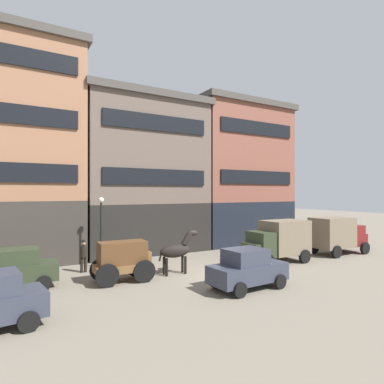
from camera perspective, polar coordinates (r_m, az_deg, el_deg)
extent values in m
plane|color=slate|center=(18.09, 4.28, -14.16)|extent=(120.00, 120.00, 0.00)
cube|color=#38332D|center=(23.79, -28.15, -5.99)|extent=(7.35, 6.07, 3.89)
cube|color=#9E6B4C|center=(24.07, -28.14, 10.42)|extent=(7.35, 6.07, 9.78)
cube|color=#47423D|center=(25.51, -28.13, 21.84)|extent=(7.85, 6.57, 0.50)
cube|color=black|center=(20.60, -27.84, 3.05)|extent=(6.18, 0.12, 1.10)
cube|color=black|center=(21.03, -27.83, 11.95)|extent=(6.18, 0.12, 1.10)
cube|color=black|center=(21.94, -27.83, 20.30)|extent=(6.18, 0.12, 1.10)
cube|color=black|center=(25.49, -8.98, -5.94)|extent=(9.01, 6.07, 3.60)
cube|color=#66564C|center=(25.53, -8.98, 6.53)|extent=(9.01, 6.07, 7.48)
cube|color=#47423D|center=(26.29, -8.98, 15.20)|extent=(9.51, 6.57, 0.50)
cube|color=black|center=(22.53, -6.13, 2.64)|extent=(7.57, 0.12, 1.10)
cube|color=black|center=(23.01, -6.13, 11.98)|extent=(7.57, 0.12, 1.10)
cube|color=black|center=(29.99, 7.50, -5.06)|extent=(8.87, 6.07, 3.60)
cube|color=brown|center=(30.06, 7.49, 6.21)|extent=(8.87, 6.07, 8.18)
cube|color=#47423D|center=(30.84, 7.49, 14.25)|extent=(9.37, 6.57, 0.50)
cube|color=black|center=(27.52, 11.44, 2.52)|extent=(7.45, 0.12, 1.10)
cube|color=black|center=(28.00, 11.44, 10.91)|extent=(7.45, 0.12, 1.10)
cube|color=brown|center=(16.80, -12.10, -12.80)|extent=(2.75, 1.41, 0.36)
cube|color=brown|center=(16.65, -12.10, -10.35)|extent=(2.34, 1.20, 1.10)
cube|color=brown|center=(17.04, -8.32, -10.97)|extent=(0.44, 1.06, 0.50)
cylinder|color=black|center=(17.75, -9.87, -12.61)|extent=(1.10, 0.12, 1.10)
cylinder|color=black|center=(16.44, -8.30, -13.63)|extent=(1.10, 0.12, 1.10)
cylinder|color=black|center=(17.29, -15.71, -12.94)|extent=(1.10, 0.12, 1.10)
cylinder|color=black|center=(15.94, -14.60, -14.05)|extent=(1.10, 0.12, 1.10)
ellipsoid|color=black|center=(17.78, -3.04, -10.29)|extent=(1.72, 0.67, 0.70)
cylinder|color=black|center=(18.00, -0.93, -8.24)|extent=(0.68, 0.35, 0.76)
ellipsoid|color=black|center=(18.14, 0.21, -7.21)|extent=(0.57, 0.26, 0.30)
cylinder|color=black|center=(17.49, -5.48, -10.96)|extent=(0.27, 0.11, 0.65)
cylinder|color=black|center=(18.33, -1.68, -12.45)|extent=(0.14, 0.14, 0.95)
cylinder|color=black|center=(18.01, -1.16, -12.67)|extent=(0.14, 0.14, 0.95)
cylinder|color=black|center=(17.88, -4.93, -12.76)|extent=(0.14, 0.14, 0.95)
cylinder|color=black|center=(17.56, -4.46, -13.00)|extent=(0.14, 0.14, 0.95)
cube|color=maroon|center=(26.64, 25.80, -6.83)|extent=(1.47, 1.76, 1.50)
cube|color=maroon|center=(27.24, 26.68, -7.31)|extent=(0.96, 1.48, 0.80)
cube|color=#756651|center=(25.19, 23.35, -6.53)|extent=(2.88, 2.01, 2.10)
cube|color=silver|center=(26.97, 26.37, -6.21)|extent=(0.25, 1.37, 0.64)
cylinder|color=black|center=(27.67, 24.76, -8.35)|extent=(0.85, 0.25, 0.84)
cylinder|color=black|center=(26.57, 28.05, -8.69)|extent=(0.85, 0.25, 0.84)
cylinder|color=black|center=(25.38, 20.59, -9.10)|extent=(0.85, 0.25, 0.84)
cylinder|color=black|center=(24.18, 24.00, -9.55)|extent=(0.85, 0.25, 0.84)
cube|color=#2D3823|center=(20.53, 12.34, -8.85)|extent=(1.43, 1.73, 1.50)
cube|color=#2D3823|center=(20.13, 10.82, -9.89)|extent=(0.93, 1.46, 0.80)
cube|color=#756651|center=(21.71, 15.94, -7.57)|extent=(2.84, 1.95, 2.10)
cube|color=silver|center=(20.20, 11.37, -8.28)|extent=(0.22, 1.36, 0.64)
cylinder|color=black|center=(19.69, 13.20, -11.74)|extent=(0.84, 0.24, 0.84)
cylinder|color=black|center=(21.11, 9.67, -10.95)|extent=(0.84, 0.24, 0.84)
cylinder|color=black|center=(21.78, 19.16, -10.61)|extent=(0.84, 0.24, 0.84)
cylinder|color=black|center=(23.07, 15.58, -10.02)|extent=(0.84, 0.24, 0.84)
cylinder|color=black|center=(12.14, -26.70, -19.65)|extent=(0.68, 0.26, 0.66)
cylinder|color=black|center=(13.71, -28.02, -17.33)|extent=(0.68, 0.26, 0.66)
cube|color=#333847|center=(15.54, 9.76, -13.74)|extent=(3.77, 1.76, 0.80)
cube|color=#333847|center=(15.29, 9.34, -11.09)|extent=(1.86, 1.52, 0.70)
cube|color=silver|center=(15.88, 11.66, -11.15)|extent=(0.39, 1.33, 0.56)
cylinder|color=black|center=(17.03, 10.87, -13.91)|extent=(0.67, 0.21, 0.66)
cylinder|color=black|center=(15.89, 15.19, -14.91)|extent=(0.67, 0.21, 0.66)
cylinder|color=black|center=(15.53, 4.20, -15.27)|extent=(0.67, 0.21, 0.66)
cylinder|color=black|center=(14.27, 8.43, -16.65)|extent=(0.67, 0.21, 0.66)
cube|color=#2D3823|center=(17.20, -28.88, -12.39)|extent=(3.70, 1.60, 0.80)
cube|color=#2D3823|center=(17.06, -28.36, -9.92)|extent=(1.80, 1.44, 0.70)
cylinder|color=black|center=(16.55, -24.52, -14.31)|extent=(0.66, 0.18, 0.66)
cylinder|color=black|center=(18.17, -25.05, -13.02)|extent=(0.66, 0.18, 0.66)
cylinder|color=black|center=(19.25, -18.77, -11.99)|extent=(0.16, 0.16, 0.85)
cylinder|color=black|center=(19.29, -18.17, -11.97)|extent=(0.16, 0.16, 0.85)
cylinder|color=black|center=(19.14, -18.47, -9.83)|extent=(0.43, 0.43, 0.62)
sphere|color=tan|center=(19.07, -18.47, -8.52)|extent=(0.22, 0.22, 0.22)
cylinder|color=black|center=(19.05, -18.47, -8.23)|extent=(0.28, 0.28, 0.02)
cylinder|color=black|center=(19.04, -18.47, -8.08)|extent=(0.18, 0.18, 0.09)
cylinder|color=black|center=(19.99, -15.64, -7.27)|extent=(0.12, 0.12, 3.80)
sphere|color=silver|center=(19.84, -15.64, -1.35)|extent=(0.32, 0.32, 0.32)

